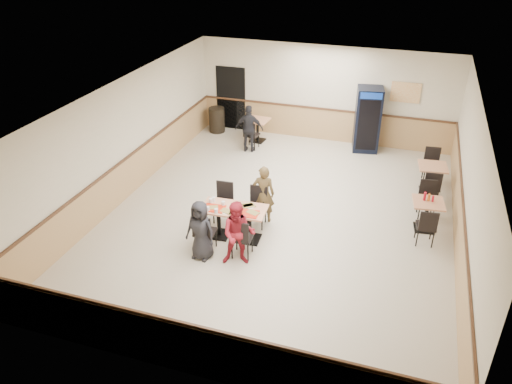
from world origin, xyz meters
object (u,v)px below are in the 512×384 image
(side_table_near, at_px, (427,211))
(side_table_far, at_px, (431,175))
(main_table, at_px, (234,218))
(diner_man_opposite, at_px, (264,194))
(back_table, at_px, (258,127))
(diner_woman_left, at_px, (201,230))
(diner_woman_right, at_px, (238,234))
(trash_bin, at_px, (217,120))
(lone_diner, at_px, (249,129))
(pepsi_cooler, at_px, (367,120))

(side_table_near, height_order, side_table_far, side_table_far)
(main_table, relative_size, diner_man_opposite, 1.04)
(diner_man_opposite, distance_m, back_table, 4.77)
(diner_woman_left, height_order, diner_woman_right, diner_woman_right)
(trash_bin, bearing_deg, back_table, -12.83)
(diner_woman_right, xyz_separation_m, back_table, (-1.60, 6.22, -0.23))
(side_table_near, bearing_deg, back_table, 144.68)
(lone_diner, distance_m, pepsi_cooler, 3.57)
(lone_diner, bearing_deg, side_table_far, 160.71)
(diner_woman_right, distance_m, lone_diner, 5.63)
(diner_woman_left, relative_size, back_table, 1.80)
(diner_man_opposite, height_order, trash_bin, diner_man_opposite)
(back_table, height_order, trash_bin, trash_bin)
(diner_woman_left, xyz_separation_m, side_table_far, (4.51, 4.46, -0.16))
(main_table, relative_size, pepsi_cooler, 0.75)
(diner_woman_left, xyz_separation_m, diner_man_opposite, (0.80, 1.79, 0.04))
(back_table, bearing_deg, main_table, -77.53)
(side_table_far, distance_m, back_table, 5.60)
(diner_woman_right, xyz_separation_m, side_table_near, (3.63, 2.52, -0.23))
(diner_man_opposite, relative_size, pepsi_cooler, 0.72)
(pepsi_cooler, relative_size, trash_bin, 2.39)
(back_table, bearing_deg, diner_man_opposite, -70.46)
(back_table, distance_m, pepsi_cooler, 3.40)
(diner_woman_right, xyz_separation_m, diner_man_opposite, (-0.01, 1.74, -0.00))
(main_table, xyz_separation_m, side_table_far, (4.11, 3.56, -0.00))
(trash_bin, bearing_deg, diner_woman_right, -64.48)
(lone_diner, distance_m, trash_bin, 1.96)
(side_table_near, bearing_deg, diner_woman_right, -145.29)
(main_table, bearing_deg, diner_woman_left, -117.90)
(side_table_far, bearing_deg, side_table_near, -91.94)
(lone_diner, xyz_separation_m, trash_bin, (-1.54, 1.17, -0.32))
(lone_diner, relative_size, side_table_near, 1.92)
(lone_diner, xyz_separation_m, pepsi_cooler, (3.35, 1.22, 0.25))
(side_table_far, bearing_deg, diner_man_opposite, -144.23)
(lone_diner, bearing_deg, trash_bin, -46.03)
(side_table_far, height_order, pepsi_cooler, pepsi_cooler)
(diner_woman_left, height_order, trash_bin, diner_woman_left)
(lone_diner, distance_m, side_table_near, 5.98)
(side_table_near, relative_size, trash_bin, 0.93)
(main_table, bearing_deg, side_table_near, 18.81)
(diner_woman_left, xyz_separation_m, pepsi_cooler, (2.56, 6.67, 0.31))
(diner_man_opposite, relative_size, lone_diner, 0.97)
(side_table_near, bearing_deg, main_table, -157.51)
(side_table_far, distance_m, pepsi_cooler, 2.99)
(main_table, distance_m, trash_bin, 6.35)
(lone_diner, relative_size, back_table, 1.97)
(diner_woman_right, relative_size, lone_diner, 0.98)
(main_table, relative_size, lone_diner, 1.01)
(side_table_near, relative_size, pepsi_cooler, 0.39)
(side_table_far, xyz_separation_m, pepsi_cooler, (-1.95, 2.21, 0.48))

